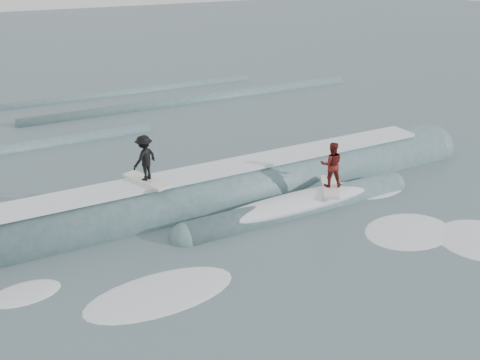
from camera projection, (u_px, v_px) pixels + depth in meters
ground at (293, 250)px, 16.94m from camera, size 160.00×160.00×0.00m
breaking_wave at (236, 198)px, 20.44m from camera, size 23.68×4.03×2.49m
surfer_black at (145, 160)px, 18.32m from camera, size 1.19×2.07×1.70m
surfer_red at (331, 167)px, 19.65m from camera, size 1.54×1.98×1.81m
whitewater at (323, 251)px, 16.87m from camera, size 16.53×6.35×0.10m
far_swells at (100, 116)px, 30.53m from camera, size 37.89×8.65×0.80m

